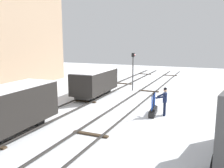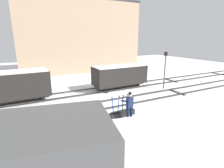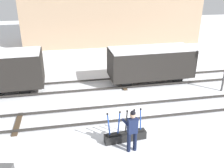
{
  "view_description": "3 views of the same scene",
  "coord_description": "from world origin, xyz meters",
  "px_view_note": "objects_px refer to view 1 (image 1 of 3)",
  "views": [
    {
      "loc": [
        -16.04,
        -5.53,
        4.68
      ],
      "look_at": [
        -0.06,
        1.29,
        1.6
      ],
      "focal_mm": 38.35,
      "sensor_mm": 36.0,
      "label": 1
    },
    {
      "loc": [
        -6.37,
        -10.96,
        4.88
      ],
      "look_at": [
        0.39,
        2.47,
        0.88
      ],
      "focal_mm": 27.71,
      "sensor_mm": 36.0,
      "label": 2
    },
    {
      "loc": [
        -3.34,
        -10.53,
        6.45
      ],
      "look_at": [
        -1.15,
        1.07,
        1.23
      ],
      "focal_mm": 39.76,
      "sensor_mm": 36.0,
      "label": 3
    }
  ],
  "objects_px": {
    "signal_post": "(133,68)",
    "freight_car_far_end": "(2,111)",
    "rail_worker": "(164,100)",
    "switch_lever_frame": "(153,111)",
    "freight_car_mid_siding": "(95,82)"
  },
  "relations": [
    {
      "from": "signal_post",
      "to": "freight_car_far_end",
      "type": "xyz_separation_m",
      "value": [
        -13.64,
        2.09,
        -0.81
      ]
    },
    {
      "from": "freight_car_far_end",
      "to": "rail_worker",
      "type": "bearing_deg",
      "value": -44.95
    },
    {
      "from": "switch_lever_frame",
      "to": "freight_car_far_end",
      "type": "distance_m",
      "value": 8.96
    },
    {
      "from": "rail_worker",
      "to": "signal_post",
      "type": "relative_size",
      "value": 0.51
    },
    {
      "from": "switch_lever_frame",
      "to": "freight_car_mid_siding",
      "type": "xyz_separation_m",
      "value": [
        3.0,
        5.76,
        1.07
      ]
    },
    {
      "from": "freight_car_mid_siding",
      "to": "rail_worker",
      "type": "bearing_deg",
      "value": -115.64
    },
    {
      "from": "switch_lever_frame",
      "to": "freight_car_mid_siding",
      "type": "distance_m",
      "value": 6.58
    },
    {
      "from": "rail_worker",
      "to": "signal_post",
      "type": "distance_m",
      "value": 8.15
    },
    {
      "from": "freight_car_far_end",
      "to": "switch_lever_frame",
      "type": "bearing_deg",
      "value": -42.13
    },
    {
      "from": "switch_lever_frame",
      "to": "signal_post",
      "type": "height_order",
      "value": "signal_post"
    },
    {
      "from": "switch_lever_frame",
      "to": "rail_worker",
      "type": "bearing_deg",
      "value": -88.01
    },
    {
      "from": "rail_worker",
      "to": "signal_post",
      "type": "xyz_separation_m",
      "value": [
        6.79,
        4.35,
        1.19
      ]
    },
    {
      "from": "switch_lever_frame",
      "to": "freight_car_far_end",
      "type": "xyz_separation_m",
      "value": [
        -6.77,
        5.76,
        1.17
      ]
    },
    {
      "from": "switch_lever_frame",
      "to": "rail_worker",
      "type": "relative_size",
      "value": 1.0
    },
    {
      "from": "switch_lever_frame",
      "to": "rail_worker",
      "type": "distance_m",
      "value": 1.05
    }
  ]
}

